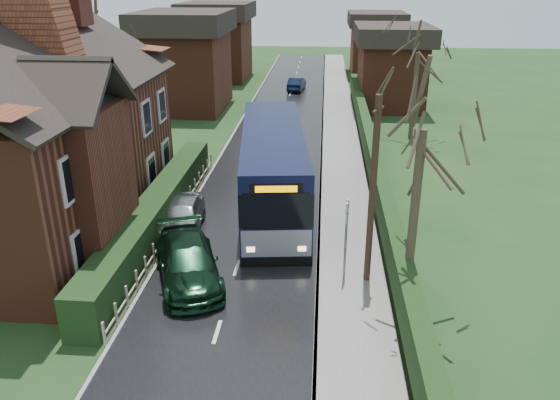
# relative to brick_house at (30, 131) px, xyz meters

# --- Properties ---
(ground) EXTENTS (140.00, 140.00, 0.00)m
(ground) POSITION_rel_brick_house_xyz_m (8.73, -4.78, -4.38)
(ground) COLOR #2C461E
(ground) RESTS_ON ground
(road) EXTENTS (6.00, 100.00, 0.02)m
(road) POSITION_rel_brick_house_xyz_m (8.73, 5.22, -4.37)
(road) COLOR black
(road) RESTS_ON ground
(pavement) EXTENTS (2.50, 100.00, 0.14)m
(pavement) POSITION_rel_brick_house_xyz_m (12.98, 5.22, -4.31)
(pavement) COLOR slate
(pavement) RESTS_ON ground
(kerb_right) EXTENTS (0.12, 100.00, 0.14)m
(kerb_right) POSITION_rel_brick_house_xyz_m (11.78, 5.22, -4.31)
(kerb_right) COLOR gray
(kerb_right) RESTS_ON ground
(kerb_left) EXTENTS (0.12, 100.00, 0.10)m
(kerb_left) POSITION_rel_brick_house_xyz_m (5.68, 5.22, -4.33)
(kerb_left) COLOR gray
(kerb_left) RESTS_ON ground
(front_hedge) EXTENTS (1.20, 16.00, 1.60)m
(front_hedge) POSITION_rel_brick_house_xyz_m (4.83, 0.22, -3.58)
(front_hedge) COLOR black
(front_hedge) RESTS_ON ground
(picket_fence) EXTENTS (0.10, 16.00, 0.90)m
(picket_fence) POSITION_rel_brick_house_xyz_m (5.58, 0.22, -3.93)
(picket_fence) COLOR tan
(picket_fence) RESTS_ON ground
(right_wall_hedge) EXTENTS (0.60, 50.00, 1.80)m
(right_wall_hedge) POSITION_rel_brick_house_xyz_m (14.53, 5.22, -3.36)
(right_wall_hedge) COLOR brown
(right_wall_hedge) RESTS_ON ground
(brick_house) EXTENTS (9.30, 14.60, 10.30)m
(brick_house) POSITION_rel_brick_house_xyz_m (0.00, 0.00, 0.00)
(brick_house) COLOR brown
(brick_house) RESTS_ON ground
(bus) EXTENTS (4.10, 12.31, 3.67)m
(bus) POSITION_rel_brick_house_xyz_m (9.54, 3.38, -2.56)
(bus) COLOR black
(bus) RESTS_ON ground
(car_silver) EXTENTS (1.98, 4.16, 1.37)m
(car_silver) POSITION_rel_brick_house_xyz_m (5.93, 0.38, -3.69)
(car_silver) COLOR #A5A6AA
(car_silver) RESTS_ON ground
(car_green) EXTENTS (3.67, 5.43, 1.46)m
(car_green) POSITION_rel_brick_house_xyz_m (7.13, -3.74, -3.64)
(car_green) COLOR black
(car_green) RESTS_ON ground
(car_distant) EXTENTS (1.70, 3.86, 1.23)m
(car_distant) POSITION_rel_brick_house_xyz_m (9.24, 31.21, -3.76)
(car_distant) COLOR black
(car_distant) RESTS_ON ground
(bus_stop_sign) EXTENTS (0.15, 0.47, 3.09)m
(bus_stop_sign) POSITION_rel_brick_house_xyz_m (12.73, -3.21, -2.34)
(bus_stop_sign) COLOR slate
(bus_stop_sign) RESTS_ON ground
(telegraph_pole) EXTENTS (0.44, 0.82, 6.78)m
(telegraph_pole) POSITION_rel_brick_house_xyz_m (13.53, -3.40, -0.95)
(telegraph_pole) COLOR black
(telegraph_pole) RESTS_ON ground
(tree_right_near) EXTENTS (4.00, 4.00, 8.63)m
(tree_right_near) POSITION_rel_brick_house_xyz_m (14.73, -4.73, 2.07)
(tree_right_near) COLOR #3C3123
(tree_right_near) RESTS_ON ground
(tree_right_far) EXTENTS (4.15, 4.15, 8.02)m
(tree_right_far) POSITION_rel_brick_house_xyz_m (17.73, 15.66, 1.62)
(tree_right_far) COLOR #3B3023
(tree_right_far) RESTS_ON ground
(tree_house_side) EXTENTS (4.41, 4.41, 10.02)m
(tree_house_side) POSITION_rel_brick_house_xyz_m (-0.50, 9.63, 3.11)
(tree_house_side) COLOR #372C20
(tree_house_side) RESTS_ON ground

